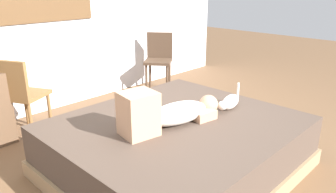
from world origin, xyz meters
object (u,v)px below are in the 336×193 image
(person_lying, at_px, (169,112))
(cat, at_px, (229,102))
(chair_spare, at_px, (159,57))
(bed, at_px, (177,146))
(chair_by_desk, at_px, (20,93))

(person_lying, distance_m, cat, 0.67)
(chair_spare, bearing_deg, person_lying, -132.54)
(bed, relative_size, cat, 5.52)
(chair_by_desk, bearing_deg, bed, -67.37)
(bed, bearing_deg, cat, -15.28)
(cat, relative_size, chair_spare, 0.42)
(cat, bearing_deg, person_lying, 167.12)
(cat, bearing_deg, chair_by_desk, 125.05)
(bed, xyz_separation_m, chair_spare, (1.48, 1.73, 0.28))
(chair_by_desk, xyz_separation_m, chair_spare, (2.13, 0.17, 0.00))
(person_lying, xyz_separation_m, cat, (0.65, -0.15, -0.05))
(cat, relative_size, chair_by_desk, 0.42)
(person_lying, xyz_separation_m, chair_by_desk, (-0.55, 1.56, -0.06))
(bed, height_order, cat, cat)
(person_lying, relative_size, cat, 2.64)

